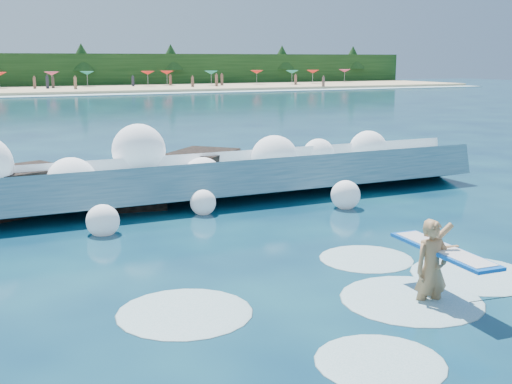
{
  "coord_description": "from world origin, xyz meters",
  "views": [
    {
      "loc": [
        -4.64,
        -10.88,
        4.16
      ],
      "look_at": [
        1.5,
        2.0,
        1.2
      ],
      "focal_mm": 45.0,
      "sensor_mm": 36.0,
      "label": 1
    }
  ],
  "objects": [
    {
      "name": "surfer_with_board",
      "position": [
        2.71,
        -2.65,
        0.66
      ],
      "size": [
        1.0,
        2.94,
        1.79
      ],
      "color": "#AA7C4F",
      "rests_on": "ground"
    },
    {
      "name": "ground",
      "position": [
        0.0,
        0.0,
        0.0
      ],
      "size": [
        200.0,
        200.0,
        0.0
      ],
      "primitive_type": "plane",
      "color": "#082140",
      "rests_on": "ground"
    },
    {
      "name": "wave_spray",
      "position": [
        0.51,
        6.92,
        1.1
      ],
      "size": [
        15.02,
        4.7,
        2.39
      ],
      "color": "white",
      "rests_on": "ground"
    },
    {
      "name": "surf_foam",
      "position": [
        2.21,
        -2.0,
        0.0
      ],
      "size": [
        8.74,
        5.97,
        0.13
      ],
      "color": "silver",
      "rests_on": "ground"
    },
    {
      "name": "breaking_wave",
      "position": [
        1.17,
        7.06,
        0.6
      ],
      "size": [
        20.0,
        3.05,
        1.72
      ],
      "color": "teal",
      "rests_on": "ground"
    },
    {
      "name": "rock_cluster",
      "position": [
        -0.55,
        7.7,
        0.48
      ],
      "size": [
        8.65,
        3.51,
        1.52
      ],
      "color": "black",
      "rests_on": "ground"
    },
    {
      "name": "beachgoers",
      "position": [
        8.47,
        75.97,
        1.11
      ],
      "size": [
        101.72,
        12.79,
        1.94
      ],
      "color": "#3F332D",
      "rests_on": "ground"
    }
  ]
}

